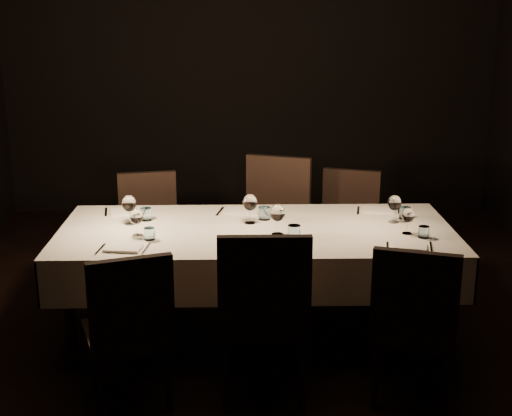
{
  "coord_description": "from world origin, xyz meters",
  "views": [
    {
      "loc": [
        -0.1,
        -4.34,
        2.16
      ],
      "look_at": [
        0.0,
        0.0,
        0.9
      ],
      "focal_mm": 50.0,
      "sensor_mm": 36.0,
      "label": 1
    }
  ],
  "objects_px": {
    "dining_table": "(256,240)",
    "chair_near_center": "(264,310)",
    "chair_near_left": "(129,324)",
    "chair_far_right": "(348,225)",
    "chair_far_left": "(150,228)",
    "chair_far_center": "(273,221)",
    "chair_near_right": "(415,319)"
  },
  "relations": [
    {
      "from": "dining_table",
      "to": "chair_near_center",
      "type": "xyz_separation_m",
      "value": [
        0.02,
        -0.79,
        -0.13
      ]
    },
    {
      "from": "chair_near_left",
      "to": "chair_far_right",
      "type": "height_order",
      "value": "chair_far_right"
    },
    {
      "from": "chair_near_center",
      "to": "chair_far_right",
      "type": "xyz_separation_m",
      "value": [
        0.7,
        1.64,
        -0.04
      ]
    },
    {
      "from": "chair_far_left",
      "to": "chair_far_right",
      "type": "distance_m",
      "value": 1.51
    },
    {
      "from": "chair_near_left",
      "to": "chair_near_center",
      "type": "height_order",
      "value": "chair_near_center"
    },
    {
      "from": "chair_far_center",
      "to": "chair_far_right",
      "type": "bearing_deg",
      "value": 25.46
    },
    {
      "from": "chair_near_right",
      "to": "chair_far_center",
      "type": "height_order",
      "value": "chair_far_center"
    },
    {
      "from": "chair_near_left",
      "to": "chair_far_center",
      "type": "bearing_deg",
      "value": -136.24
    },
    {
      "from": "dining_table",
      "to": "chair_near_right",
      "type": "relative_size",
      "value": 2.68
    },
    {
      "from": "chair_near_left",
      "to": "chair_far_right",
      "type": "xyz_separation_m",
      "value": [
        1.42,
        1.71,
        0.0
      ]
    },
    {
      "from": "chair_near_right",
      "to": "chair_far_center",
      "type": "relative_size",
      "value": 0.9
    },
    {
      "from": "dining_table",
      "to": "chair_far_left",
      "type": "height_order",
      "value": "chair_far_left"
    },
    {
      "from": "chair_near_center",
      "to": "chair_far_left",
      "type": "relative_size",
      "value": 1.11
    },
    {
      "from": "chair_near_center",
      "to": "chair_near_right",
      "type": "xyz_separation_m",
      "value": [
        0.81,
        -0.05,
        -0.04
      ]
    },
    {
      "from": "chair_near_center",
      "to": "chair_near_left",
      "type": "bearing_deg",
      "value": 5.69
    },
    {
      "from": "chair_near_center",
      "to": "chair_far_left",
      "type": "height_order",
      "value": "chair_near_center"
    },
    {
      "from": "dining_table",
      "to": "chair_near_center",
      "type": "distance_m",
      "value": 0.8
    },
    {
      "from": "chair_near_center",
      "to": "chair_far_right",
      "type": "relative_size",
      "value": 1.1
    },
    {
      "from": "chair_near_center",
      "to": "chair_far_center",
      "type": "relative_size",
      "value": 0.98
    },
    {
      "from": "chair_near_right",
      "to": "chair_far_left",
      "type": "relative_size",
      "value": 1.02
    },
    {
      "from": "chair_near_left",
      "to": "chair_near_right",
      "type": "bearing_deg",
      "value": 161.57
    },
    {
      "from": "chair_near_right",
      "to": "chair_far_center",
      "type": "distance_m",
      "value": 1.76
    },
    {
      "from": "chair_near_center",
      "to": "chair_near_right",
      "type": "height_order",
      "value": "chair_near_center"
    },
    {
      "from": "chair_far_right",
      "to": "chair_near_center",
      "type": "bearing_deg",
      "value": -94.81
    },
    {
      "from": "chair_near_left",
      "to": "chair_near_center",
      "type": "bearing_deg",
      "value": 166.49
    },
    {
      "from": "chair_far_center",
      "to": "chair_near_right",
      "type": "bearing_deg",
      "value": -48.39
    },
    {
      "from": "chair_near_center",
      "to": "chair_far_center",
      "type": "height_order",
      "value": "chair_far_center"
    },
    {
      "from": "chair_near_left",
      "to": "chair_far_right",
      "type": "relative_size",
      "value": 1.0
    },
    {
      "from": "dining_table",
      "to": "chair_far_right",
      "type": "distance_m",
      "value": 1.13
    },
    {
      "from": "chair_near_left",
      "to": "chair_far_center",
      "type": "relative_size",
      "value": 0.88
    },
    {
      "from": "chair_near_right",
      "to": "chair_far_right",
      "type": "distance_m",
      "value": 1.7
    },
    {
      "from": "chair_near_center",
      "to": "chair_near_right",
      "type": "bearing_deg",
      "value": 176.42
    }
  ]
}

